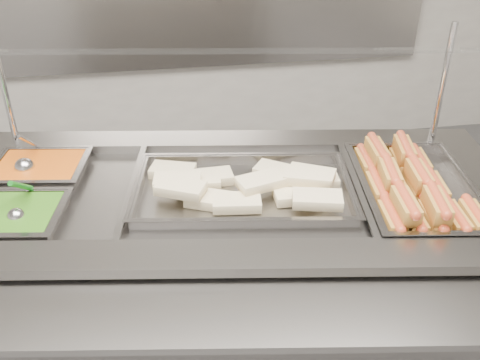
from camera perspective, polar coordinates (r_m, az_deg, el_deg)
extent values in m
cube|color=slate|center=(1.94, -1.46, -11.99)|extent=(1.83, 0.98, 0.84)
cube|color=gray|center=(1.40, -1.78, -8.29)|extent=(1.81, 0.40, 0.03)
cube|color=gray|center=(1.97, -1.56, 4.16)|extent=(1.81, 0.40, 0.03)
cube|color=black|center=(1.74, -1.60, -4.12)|extent=(1.63, 0.78, 0.02)
cube|color=gray|center=(1.71, 12.35, -0.60)|extent=(0.10, 0.55, 0.01)
cube|color=gray|center=(1.70, -11.46, -0.79)|extent=(0.10, 0.55, 0.01)
cube|color=gray|center=(1.30, -1.83, -13.86)|extent=(1.75, 0.50, 0.02)
cylinder|color=silver|center=(2.01, -23.90, 9.13)|extent=(0.02, 0.02, 0.42)
cylinder|color=silver|center=(1.99, 20.83, 9.57)|extent=(0.02, 0.02, 0.42)
cube|color=silver|center=(1.70, -1.78, 13.60)|extent=(1.62, 0.52, 0.08)
cube|color=#C14A0A|center=(1.92, -20.51, 0.49)|extent=(0.30, 0.25, 0.09)
cube|color=#19580D|center=(1.70, -23.22, -4.27)|extent=(0.30, 0.25, 0.09)
cube|color=#975E1F|center=(1.60, 15.85, -4.15)|extent=(0.07, 0.15, 0.05)
cylinder|color=#BF4622|center=(1.59, 15.96, -3.52)|extent=(0.05, 0.16, 0.03)
cube|color=#975E1F|center=(1.74, 14.47, -0.94)|extent=(0.07, 0.15, 0.05)
cylinder|color=#BF4622|center=(1.73, 14.55, -0.38)|extent=(0.05, 0.16, 0.03)
cube|color=#975E1F|center=(1.88, 13.28, 1.76)|extent=(0.07, 0.15, 0.05)
cylinder|color=#BF4622|center=(1.87, 13.35, 2.29)|extent=(0.05, 0.16, 0.03)
cube|color=#975E1F|center=(1.62, 17.88, -4.12)|extent=(0.07, 0.15, 0.05)
cylinder|color=#BF4622|center=(1.61, 18.00, -3.46)|extent=(0.05, 0.16, 0.03)
cube|color=#975E1F|center=(1.75, 16.35, -0.91)|extent=(0.07, 0.15, 0.05)
cylinder|color=#BF4622|center=(1.74, 16.45, -0.36)|extent=(0.06, 0.16, 0.03)
cube|color=#975E1F|center=(1.89, 15.03, 1.72)|extent=(0.07, 0.15, 0.05)
cylinder|color=#BF4622|center=(1.88, 15.12, 2.29)|extent=(0.05, 0.16, 0.03)
cube|color=#975E1F|center=(1.64, 19.90, -4.03)|extent=(0.07, 0.15, 0.05)
cylinder|color=#BF4622|center=(1.63, 20.03, -3.40)|extent=(0.05, 0.16, 0.03)
cube|color=#975E1F|center=(1.77, 18.22, -0.92)|extent=(0.08, 0.15, 0.05)
cylinder|color=#BF4622|center=(1.76, 18.33, -0.34)|extent=(0.06, 0.16, 0.03)
cube|color=#975E1F|center=(1.91, 16.78, 1.71)|extent=(0.07, 0.15, 0.05)
cylinder|color=#BF4622|center=(1.90, 16.88, 2.28)|extent=(0.05, 0.16, 0.03)
cube|color=#975E1F|center=(1.66, 21.86, -3.95)|extent=(0.07, 0.15, 0.05)
cylinder|color=#BF4622|center=(1.65, 22.00, -3.34)|extent=(0.05, 0.16, 0.03)
cube|color=#975E1F|center=(1.79, 20.07, -0.86)|extent=(0.07, 0.15, 0.05)
cylinder|color=#BF4622|center=(1.78, 20.18, -0.32)|extent=(0.06, 0.16, 0.03)
cube|color=#975E1F|center=(1.93, 18.51, 1.74)|extent=(0.07, 0.15, 0.05)
cylinder|color=#BF4622|center=(1.92, 18.61, 2.27)|extent=(0.06, 0.16, 0.03)
cube|color=#975E1F|center=(1.69, 23.75, -3.86)|extent=(0.07, 0.15, 0.05)
cylinder|color=#BF4622|center=(1.68, 23.89, -3.27)|extent=(0.05, 0.16, 0.03)
cube|color=#975E1F|center=(1.58, 17.24, -2.65)|extent=(0.07, 0.15, 0.05)
cylinder|color=#BF4622|center=(1.57, 17.36, -2.00)|extent=(0.05, 0.16, 0.03)
cube|color=#975E1F|center=(1.73, 15.67, 0.55)|extent=(0.08, 0.15, 0.05)
cylinder|color=#BF4622|center=(1.72, 15.77, 1.16)|extent=(0.06, 0.16, 0.03)
cube|color=#975E1F|center=(1.85, 14.41, 2.90)|extent=(0.07, 0.15, 0.05)
cylinder|color=#BF4622|center=(1.84, 14.49, 3.49)|extent=(0.05, 0.16, 0.03)
cube|color=#975E1F|center=(1.61, 20.26, -2.58)|extent=(0.08, 0.15, 0.05)
cylinder|color=#BF4622|center=(1.60, 20.39, -1.94)|extent=(0.06, 0.16, 0.03)
cube|color=#975E1F|center=(1.75, 18.51, 0.41)|extent=(0.07, 0.15, 0.05)
cylinder|color=#BF4622|center=(1.74, 18.63, 1.01)|extent=(0.05, 0.16, 0.03)
cube|color=#975E1F|center=(1.89, 17.11, 3.06)|extent=(0.08, 0.15, 0.05)
cylinder|color=#BF4622|center=(1.88, 17.21, 3.63)|extent=(0.07, 0.16, 0.03)
cube|color=beige|center=(1.74, -3.20, 0.27)|extent=(0.15, 0.09, 0.03)
cube|color=beige|center=(1.65, 6.19, -1.59)|extent=(0.15, 0.08, 0.03)
cube|color=beige|center=(1.60, -0.35, -2.44)|extent=(0.15, 0.10, 0.03)
cube|color=beige|center=(1.74, 8.02, 0.05)|extent=(0.15, 0.10, 0.03)
cube|color=beige|center=(1.70, -4.56, -0.16)|extent=(0.15, 0.09, 0.03)
cube|color=beige|center=(1.62, -3.19, -2.12)|extent=(0.17, 0.13, 0.03)
cube|color=beige|center=(1.77, 3.99, 0.89)|extent=(0.17, 0.15, 0.03)
cube|color=beige|center=(1.79, -7.19, 0.97)|extent=(0.16, 0.12, 0.03)
cube|color=beige|center=(1.62, -6.35, -0.87)|extent=(0.17, 0.14, 0.03)
cube|color=beige|center=(1.66, -6.70, -0.14)|extent=(0.15, 0.10, 0.03)
cube|color=beige|center=(1.65, 2.22, -0.20)|extent=(0.16, 0.12, 0.03)
cube|color=beige|center=(1.69, 7.60, 0.52)|extent=(0.17, 0.14, 0.03)
cube|color=beige|center=(1.68, 7.19, 0.34)|extent=(0.16, 0.13, 0.03)
cube|color=beige|center=(1.57, 8.25, -2.05)|extent=(0.16, 0.11, 0.03)
sphere|color=#BABABF|center=(1.90, -21.98, 1.21)|extent=(0.07, 0.07, 0.07)
cylinder|color=#BABABF|center=(1.94, -21.61, 3.82)|extent=(0.03, 0.14, 0.12)
sphere|color=#BABABF|center=(1.66, -22.75, -3.68)|extent=(0.05, 0.05, 0.05)
cylinder|color=#136D1A|center=(1.69, -22.30, -0.58)|extent=(0.04, 0.13, 0.10)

